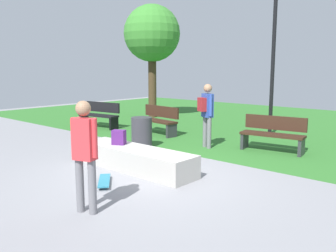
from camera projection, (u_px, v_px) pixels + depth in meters
ground_plane at (157, 176)px, 7.22m from camera, size 28.00×28.00×0.00m
grass_lawn at (306, 127)px, 13.07m from camera, size 26.60×12.19×0.01m
concrete_ledge at (135, 159)px, 7.64m from camera, size 2.92×0.76×0.47m
backpack_on_ledge at (119, 137)px, 7.92m from camera, size 0.34×0.31×0.32m
skater_performing_trick at (85, 149)px, 5.23m from camera, size 0.41×0.29×1.68m
skateboard_by_ledge at (104, 181)px, 6.70m from camera, size 0.73×0.68×0.08m
park_bench_near_path at (158, 119)px, 11.68m from camera, size 1.64×0.66×0.91m
park_bench_center_lawn at (100, 114)px, 12.98m from camera, size 1.65×0.69×0.91m
park_bench_by_oak at (273, 133)px, 9.24m from camera, size 1.65×0.68×0.91m
tree_broad_elm at (152, 35)px, 15.22m from camera, size 2.39×2.39×4.78m
lamp_post at (274, 48)px, 11.09m from camera, size 0.28×0.28×4.55m
trash_bin at (142, 132)px, 9.70m from camera, size 0.56×0.56×0.83m
pedestrian_with_backpack at (207, 110)px, 9.59m from camera, size 0.42×0.43×1.72m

